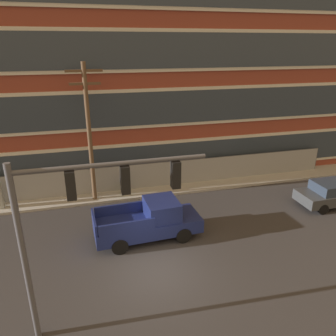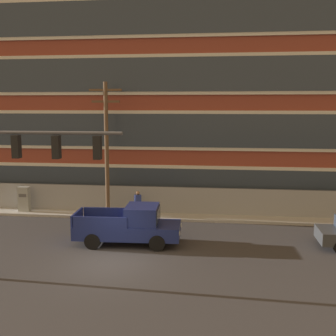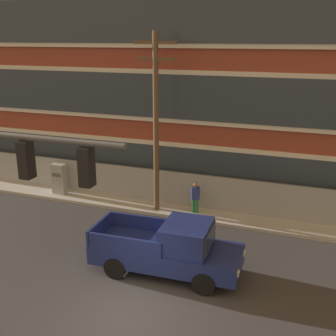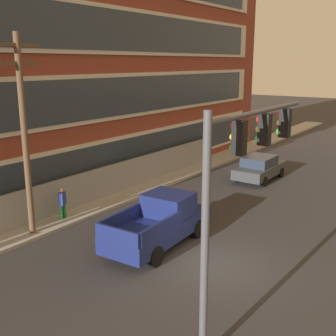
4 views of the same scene
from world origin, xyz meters
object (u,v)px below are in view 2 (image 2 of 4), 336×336
(pickup_truck_navy, at_px, (130,226))
(pedestrian_near_cabinet, at_px, (138,202))
(utility_pole_near_corner, at_px, (107,145))
(electrical_cabinet, at_px, (24,200))
(traffic_signal_mast, at_px, (23,168))

(pickup_truck_navy, xyz_separation_m, pedestrian_near_cabinet, (-0.63, 5.25, 0.02))
(pickup_truck_navy, relative_size, pedestrian_near_cabinet, 3.26)
(pedestrian_near_cabinet, bearing_deg, utility_pole_near_corner, -173.54)
(utility_pole_near_corner, bearing_deg, pedestrian_near_cabinet, 6.46)
(utility_pole_near_corner, distance_m, electrical_cabinet, 6.83)
(traffic_signal_mast, relative_size, utility_pole_near_corner, 0.74)
(utility_pole_near_corner, xyz_separation_m, pedestrian_near_cabinet, (1.91, 0.22, -3.68))
(electrical_cabinet, bearing_deg, pickup_truck_navy, -32.34)
(electrical_cabinet, distance_m, pedestrian_near_cabinet, 7.61)
(pickup_truck_navy, bearing_deg, utility_pole_near_corner, 116.74)
(traffic_signal_mast, bearing_deg, utility_pole_near_corner, 86.50)
(electrical_cabinet, bearing_deg, utility_pole_near_corner, -1.84)
(utility_pole_near_corner, relative_size, electrical_cabinet, 4.75)
(traffic_signal_mast, xyz_separation_m, pickup_truck_navy, (3.15, 5.01, -3.69))
(pickup_truck_navy, height_order, pedestrian_near_cabinet, pickup_truck_navy)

